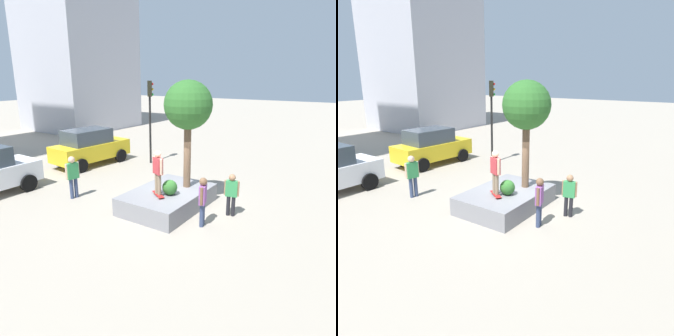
{
  "view_description": "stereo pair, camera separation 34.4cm",
  "coord_description": "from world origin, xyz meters",
  "views": [
    {
      "loc": [
        -9.47,
        -6.05,
        4.85
      ],
      "look_at": [
        -0.12,
        0.17,
        1.58
      ],
      "focal_mm": 33.49,
      "sensor_mm": 36.0,
      "label": 1
    },
    {
      "loc": [
        -9.27,
        -6.33,
        4.85
      ],
      "look_at": [
        -0.12,
        0.17,
        1.58
      ],
      "focal_mm": 33.49,
      "sensor_mm": 36.0,
      "label": 2
    }
  ],
  "objects": [
    {
      "name": "ground_plane",
      "position": [
        0.0,
        0.0,
        0.0
      ],
      "size": [
        120.0,
        120.0,
        0.0
      ],
      "primitive_type": "plane",
      "color": "#9E9384"
    },
    {
      "name": "planter_ledge",
      "position": [
        -0.12,
        0.17,
        0.34
      ],
      "size": [
        3.57,
        2.44,
        0.68
      ],
      "primitive_type": "cube",
      "color": "gray",
      "rests_on": "ground"
    },
    {
      "name": "plaza_tree",
      "position": [
        0.69,
        -0.19,
        3.8
      ],
      "size": [
        1.82,
        1.82,
        4.09
      ],
      "color": "brown",
      "rests_on": "planter_ledge"
    },
    {
      "name": "boxwood_shrub",
      "position": [
        -0.43,
        -0.12,
        0.96
      ],
      "size": [
        0.56,
        0.56,
        0.56
      ],
      "primitive_type": "sphere",
      "color": "#2D6628",
      "rests_on": "planter_ledge"
    },
    {
      "name": "skateboard",
      "position": [
        -0.77,
        0.17,
        0.74
      ],
      "size": [
        0.64,
        0.77,
        0.07
      ],
      "color": "#A51E1E",
      "rests_on": "planter_ledge"
    },
    {
      "name": "skateboarder",
      "position": [
        -0.77,
        0.17,
        1.69
      ],
      "size": [
        0.35,
        0.51,
        1.62
      ],
      "color": "#847056",
      "rests_on": "skateboard"
    },
    {
      "name": "taxi_cab",
      "position": [
        2.59,
        7.31,
        1.04
      ],
      "size": [
        4.56,
        2.36,
        2.05
      ],
      "color": "gold",
      "rests_on": "ground"
    },
    {
      "name": "traffic_light_corner",
      "position": [
        4.77,
        4.62,
        3.17
      ],
      "size": [
        0.37,
        0.37,
        4.66
      ],
      "color": "black",
      "rests_on": "ground"
    },
    {
      "name": "bystander_watching",
      "position": [
        -0.76,
        -1.65,
        0.98
      ],
      "size": [
        0.56,
        0.32,
        1.7
      ],
      "color": "navy",
      "rests_on": "ground"
    },
    {
      "name": "pedestrian_crossing",
      "position": [
        -1.46,
        3.96,
        1.03
      ],
      "size": [
        0.59,
        0.3,
        1.78
      ],
      "color": "navy",
      "rests_on": "ground"
    },
    {
      "name": "passerby_with_bag",
      "position": [
        0.51,
        -2.14,
        0.91
      ],
      "size": [
        0.27,
        0.52,
        1.58
      ],
      "color": "black",
      "rests_on": "ground"
    },
    {
      "name": "brick_midrise",
      "position": [
        12.0,
        18.37,
        8.82
      ],
      "size": [
        8.72,
        7.88,
        17.63
      ],
      "primitive_type": "cube",
      "color": "#B2B2BC",
      "rests_on": "ground"
    }
  ]
}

